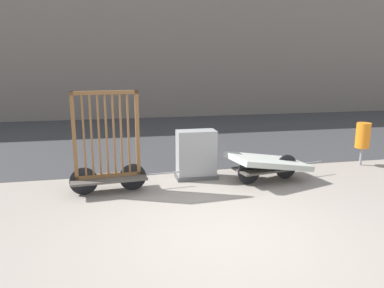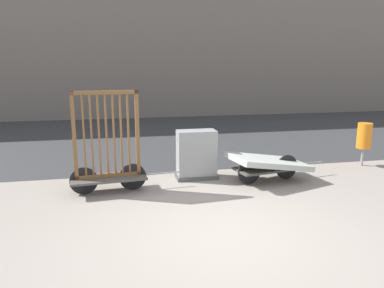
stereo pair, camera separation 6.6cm
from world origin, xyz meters
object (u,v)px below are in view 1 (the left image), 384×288
utility_cabinet (196,156)px  trash_bin (363,136)px  bike_cart_with_bedframe (108,158)px  bike_cart_with_mattress (268,163)px

utility_cabinet → trash_bin: utility_cabinet is taller
bike_cart_with_bedframe → bike_cart_with_mattress: size_ratio=0.94×
bike_cart_with_bedframe → bike_cart_with_mattress: 3.27m
utility_cabinet → bike_cart_with_mattress: bearing=-20.7°
bike_cart_with_bedframe → trash_bin: size_ratio=2.05×
bike_cart_with_mattress → trash_bin: 2.82m
bike_cart_with_mattress → utility_cabinet: 1.53m
utility_cabinet → bike_cart_with_bedframe: bearing=-163.7°
utility_cabinet → trash_bin: bearing=2.3°
bike_cart_with_bedframe → trash_bin: 6.02m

